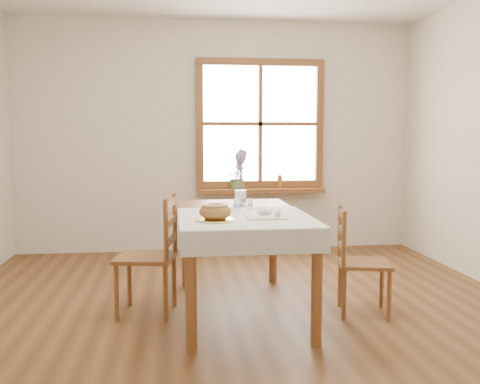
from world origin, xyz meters
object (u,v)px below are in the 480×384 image
object	(u,v)px
dining_table	(240,223)
chair_left	(146,255)
flower_vase	(241,198)
bread_plate	(215,220)
chair_right	(364,262)

from	to	relation	value
dining_table	chair_left	xyz separation A→B (m)	(-0.70, 0.01, -0.23)
chair_left	flower_vase	world-z (taller)	chair_left
bread_plate	flower_vase	bearing A→B (deg)	72.76
dining_table	flower_vase	xyz separation A→B (m)	(0.06, 0.45, 0.14)
chair_right	dining_table	bearing A→B (deg)	90.51
bread_plate	flower_vase	distance (m)	0.94
chair_left	chair_right	world-z (taller)	chair_left
bread_plate	flower_vase	xyz separation A→B (m)	(0.28, 0.90, 0.04)
chair_left	bread_plate	distance (m)	0.74
dining_table	bread_plate	size ratio (longest dim) A/B	6.52
chair_right	flower_vase	xyz separation A→B (m)	(-0.84, 0.64, 0.41)
bread_plate	flower_vase	size ratio (longest dim) A/B	2.27
dining_table	flower_vase	world-z (taller)	flower_vase
chair_right	bread_plate	bearing A→B (deg)	115.55
dining_table	chair_left	bearing A→B (deg)	179.18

